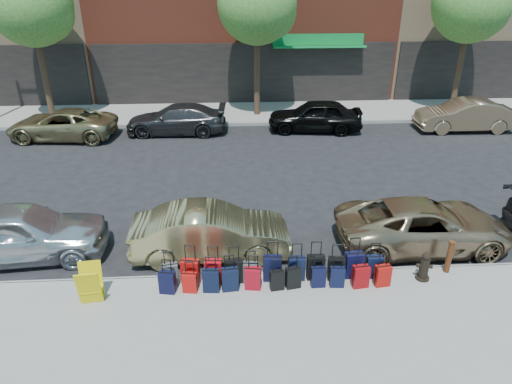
{
  "coord_description": "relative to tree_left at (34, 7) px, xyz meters",
  "views": [
    {
      "loc": [
        -0.97,
        -13.8,
        6.94
      ],
      "look_at": [
        -0.22,
        -1.5,
        0.94
      ],
      "focal_mm": 32.0,
      "sensor_mm": 36.0,
      "label": 1
    }
  ],
  "objects": [
    {
      "name": "car_far_0",
      "position": [
        1.3,
        -2.89,
        -4.75
      ],
      "size": [
        4.97,
        2.61,
        1.33
      ],
      "primitive_type": "imported",
      "rotation": [
        0.0,
        0.0,
        -1.65
      ],
      "color": "#96885C",
      "rests_on": "ground"
    },
    {
      "name": "suitcase_back_4",
      "position": [
        9.34,
        -14.57,
        -4.98
      ],
      "size": [
        0.4,
        0.27,
        0.89
      ],
      "rotation": [
        0.0,
        0.0,
        -0.15
      ],
      "color": "maroon",
      "rests_on": "sidewalk_near"
    },
    {
      "name": "suitcase_front_2",
      "position": [
        8.41,
        -14.28,
        -4.95
      ],
      "size": [
        0.43,
        0.26,
        0.99
      ],
      "rotation": [
        0.0,
        0.0,
        -0.09
      ],
      "color": "#AB0B11",
      "rests_on": "sidewalk_near"
    },
    {
      "name": "suitcase_back_0",
      "position": [
        7.35,
        -14.6,
        -4.99
      ],
      "size": [
        0.4,
        0.27,
        0.88
      ],
      "rotation": [
        0.0,
        0.0,
        -0.17
      ],
      "color": "black",
      "rests_on": "sidewalk_near"
    },
    {
      "name": "sidewalk_near",
      "position": [
        9.86,
        -16.0,
        -5.34
      ],
      "size": [
        60.0,
        4.0,
        0.15
      ],
      "primitive_type": "cube",
      "color": "gray",
      "rests_on": "ground"
    },
    {
      "name": "fire_hydrant",
      "position": [
        13.5,
        -14.46,
        -4.92
      ],
      "size": [
        0.38,
        0.33,
        0.74
      ],
      "rotation": [
        0.0,
        0.0,
        -0.25
      ],
      "color": "black",
      "rests_on": "sidewalk_near"
    },
    {
      "name": "tree_left",
      "position": [
        0.0,
        0.0,
        0.0
      ],
      "size": [
        3.8,
        3.8,
        7.27
      ],
      "color": "black",
      "rests_on": "sidewalk_far"
    },
    {
      "name": "suitcase_front_5",
      "position": [
        9.83,
        -14.26,
        -4.93
      ],
      "size": [
        0.45,
        0.28,
        1.04
      ],
      "rotation": [
        0.0,
        0.0,
        -0.1
      ],
      "color": "black",
      "rests_on": "sidewalk_near"
    },
    {
      "name": "suitcase_back_9",
      "position": [
        11.89,
        -14.66,
        -4.98
      ],
      "size": [
        0.4,
        0.26,
        0.9
      ],
      "rotation": [
        0.0,
        0.0,
        0.12
      ],
      "color": "maroon",
      "rests_on": "sidewalk_near"
    },
    {
      "name": "car_near_1",
      "position": [
        8.32,
        -12.85,
        -4.72
      ],
      "size": [
        4.23,
        1.56,
        1.38
      ],
      "primitive_type": "imported",
      "rotation": [
        0.0,
        0.0,
        1.59
      ],
      "color": "tan",
      "rests_on": "ground"
    },
    {
      "name": "suitcase_front_1",
      "position": [
        7.87,
        -14.29,
        -4.94
      ],
      "size": [
        0.46,
        0.3,
        1.03
      ],
      "rotation": [
        0.0,
        0.0,
        -0.17
      ],
      "color": "#9C0C0A",
      "rests_on": "sidewalk_near"
    },
    {
      "name": "curb_far",
      "position": [
        9.86,
        -1.52,
        -5.34
      ],
      "size": [
        60.0,
        0.08,
        0.15
      ],
      "primitive_type": "cube",
      "color": "gray",
      "rests_on": "ground"
    },
    {
      "name": "curb_near",
      "position": [
        9.86,
        -13.98,
        -5.34
      ],
      "size": [
        60.0,
        0.08,
        0.15
      ],
      "primitive_type": "cube",
      "color": "gray",
      "rests_on": "ground"
    },
    {
      "name": "car_far_2",
      "position": [
        12.95,
        -2.51,
        -4.66
      ],
      "size": [
        4.57,
        2.27,
        1.5
      ],
      "primitive_type": "imported",
      "rotation": [
        0.0,
        0.0,
        -1.69
      ],
      "color": "black",
      "rests_on": "ground"
    },
    {
      "name": "car_far_3",
      "position": [
        20.08,
        -2.87,
        -4.67
      ],
      "size": [
        4.55,
        1.66,
        1.49
      ],
      "primitive_type": "imported",
      "rotation": [
        0.0,
        0.0,
        -1.59
      ],
      "color": "#9E8361",
      "rests_on": "ground"
    },
    {
      "name": "suitcase_front_8",
      "position": [
        11.37,
        -14.33,
        -4.96
      ],
      "size": [
        0.42,
        0.26,
        0.95
      ],
      "rotation": [
        0.0,
        0.0,
        -0.11
      ],
      "color": "black",
      "rests_on": "sidewalk_near"
    },
    {
      "name": "car_far_1",
      "position": [
        6.41,
        -2.45,
        -4.74
      ],
      "size": [
        4.72,
        2.08,
        1.35
      ],
      "primitive_type": "imported",
      "rotation": [
        0.0,
        0.0,
        -1.61
      ],
      "color": "#313133",
      "rests_on": "ground"
    },
    {
      "name": "suitcase_front_9",
      "position": [
        11.83,
        -14.25,
        -4.93
      ],
      "size": [
        0.46,
        0.28,
        1.06
      ],
      "rotation": [
        0.0,
        0.0,
        0.09
      ],
      "color": "black",
      "rests_on": "sidewalk_near"
    },
    {
      "name": "suitcase_front_0",
      "position": [
        7.39,
        -14.3,
        -4.98
      ],
      "size": [
        0.4,
        0.27,
        0.89
      ],
      "rotation": [
        0.0,
        0.0,
        0.18
      ],
      "color": "#434348",
      "rests_on": "sidewalk_near"
    },
    {
      "name": "suitcase_back_7",
      "position": [
        10.9,
        -14.58,
        -5.01
      ],
      "size": [
        0.34,
        0.2,
        0.81
      ],
      "rotation": [
        0.0,
        0.0,
        0.02
      ],
      "color": "black",
      "rests_on": "sidewalk_near"
    },
    {
      "name": "ground",
      "position": [
        9.86,
        -9.5,
        -5.41
      ],
      "size": [
        120.0,
        120.0,
        0.0
      ],
      "primitive_type": "plane",
      "color": "black",
      "rests_on": "ground"
    },
    {
      "name": "suitcase_back_3",
      "position": [
        8.81,
        -14.59,
        -4.97
      ],
      "size": [
        0.41,
        0.26,
        0.92
      ],
      "rotation": [
        0.0,
        0.0,
        0.1
      ],
      "color": "black",
      "rests_on": "sidewalk_near"
    },
    {
      "name": "suitcase_front_4",
      "position": [
        9.3,
        -14.34,
        -4.99
      ],
      "size": [
        0.38,
        0.23,
        0.87
      ],
      "rotation": [
        0.0,
        0.0,
        -0.1
      ],
      "color": "#3B3B40",
      "rests_on": "sidewalk_near"
    },
    {
      "name": "tree_right",
      "position": [
        21.0,
        0.0,
        0.0
      ],
      "size": [
        3.8,
        3.8,
        7.27
      ],
      "color": "black",
      "rests_on": "sidewalk_far"
    },
    {
      "name": "suitcase_back_1",
      "position": [
        7.87,
        -14.6,
        -5.01
      ],
      "size": [
        0.36,
        0.24,
        0.8
      ],
      "rotation": [
        0.0,
        0.0,
        -0.14
      ],
      "color": "#B30F0B",
      "rests_on": "sidewalk_near"
    },
    {
      "name": "suitcase_back_8",
      "position": [
        11.34,
        -14.61,
        -5.01
      ],
      "size": [
        0.36,
        0.23,
        0.82
      ],
      "rotation": [
        0.0,
        0.0,
        -0.09
      ],
      "color": "black",
      "rests_on": "sidewalk_near"
    },
    {
      "name": "suitcase_back_5",
      "position": [
        9.91,
        -14.63,
        -5.01
      ],
      "size": [
        0.36,
        0.24,
        0.79
      ],
      "rotation": [
        0.0,
        0.0,
        0.15
      ],
      "color": "black",
      "rests_on": "sidewalk_near"
    },
    {
      "name": "suitcase_front_7",
      "position": [
        10.88,
        -14.27,
        -4.95
      ],
      "size": [
        0.42,
        0.24,
        1.01
      ],
      "rotation": [
        0.0,
        0.0,
        -0.02
      ],
      "color": "black",
      "rests_on": "sidewalk_near"
    },
    {
      "name": "car_near_0",
      "position": [
        3.29,
        -12.66,
        -4.65
      ],
      "size": [
        4.63,
        2.18,
        1.53
      ],
      "primitive_type": "imported",
      "rotation": [
        0.0,
        0.0,
        1.66
      ],
      "color": "silver",
      "rests_on": "ground"
    },
    {
      "name": "suitcase_front_10",
      "position": [
        12.32,
        -14.3,
        -4.97
      ],
      "size": [
        0.39,
        0.21,
        0.93
      ],
      "rotation": [
        0.0,
        0.0,
        -0.01
      ],
      "color": "black",
      "rests_on": "sidewalk_near"
    },
    {
      "name": "suitcase_front_3",
      "position": [
        8.92,
        -14.29,
        -4.96
      ],
      "size": [
        0.42,
        0.26,
        0.97
      ],
      "rotation": [
        0.0,
        0.0,
        0.1
      ],
      "color": "black",
      "rests_on": "sidewalk_near"
    },
    {
      "name": "suitcase_front_6",
      "position": [
        10.42,
        -14.28,
        -4.95
      ],
      "size": [
        0.41,
        0.23,
        0.98
      ],
      "rotation": [
        0.0,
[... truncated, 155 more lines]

